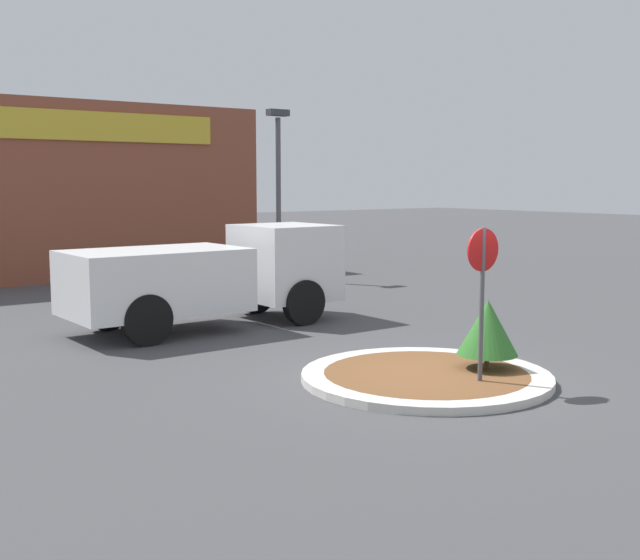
# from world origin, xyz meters

# --- Properties ---
(ground_plane) EXTENTS (120.00, 120.00, 0.00)m
(ground_plane) POSITION_xyz_m (0.00, 0.00, 0.00)
(ground_plane) COLOR #474749
(traffic_island) EXTENTS (3.92, 3.92, 0.13)m
(traffic_island) POSITION_xyz_m (0.00, 0.00, 0.06)
(traffic_island) COLOR beige
(traffic_island) RESTS_ON ground_plane
(stop_sign) EXTENTS (0.64, 0.07, 2.44)m
(stop_sign) POSITION_xyz_m (0.30, -0.85, 1.67)
(stop_sign) COLOR #4C4C51
(stop_sign) RESTS_ON ground_plane
(island_shrub) EXTENTS (0.97, 0.97, 1.11)m
(island_shrub) POSITION_xyz_m (0.98, -0.37, 0.79)
(island_shrub) COLOR brown
(island_shrub) RESTS_ON traffic_island
(utility_truck) EXTENTS (5.94, 2.24, 2.13)m
(utility_truck) POSITION_xyz_m (-0.46, 6.11, 1.14)
(utility_truck) COLOR white
(utility_truck) RESTS_ON ground_plane
(storefront_building) EXTENTS (12.38, 6.07, 5.61)m
(storefront_building) POSITION_xyz_m (0.33, 18.41, 2.81)
(storefront_building) COLOR brown
(storefront_building) RESTS_ON ground_plane
(light_pole) EXTENTS (0.70, 0.30, 5.31)m
(light_pole) POSITION_xyz_m (5.26, 12.12, 3.19)
(light_pole) COLOR #4C4C51
(light_pole) RESTS_ON ground_plane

